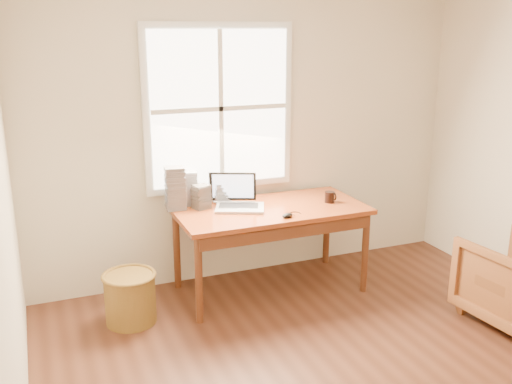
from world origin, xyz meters
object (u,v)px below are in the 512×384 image
Objects in this scene: coffee_mug at (330,197)px; cd_stack_a at (188,188)px; desk at (270,210)px; wicker_stool at (130,299)px; laptop at (240,191)px.

coffee_mug is 0.33× the size of cd_stack_a.
coffee_mug reaches higher than desk.
desk is 1.35m from wicker_stool.
wicker_stool is (-1.23, -0.13, -0.54)m from desk.
coffee_mug is at bearing -6.21° from desk.
cd_stack_a reaches higher than desk.
desk is at bearing 6.07° from wicker_stool.
desk is at bearing 11.38° from laptop.
coffee_mug is at bearing 15.03° from laptop.
coffee_mug is at bearing -19.23° from cd_stack_a.
cd_stack_a is (-0.62, 0.34, 0.17)m from desk.
wicker_stool is at bearing -142.45° from cd_stack_a.
coffee_mug is (1.77, 0.07, 0.60)m from wicker_stool.
laptop is (0.98, 0.18, 0.72)m from wicker_stool.
laptop reaches higher than wicker_stool.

